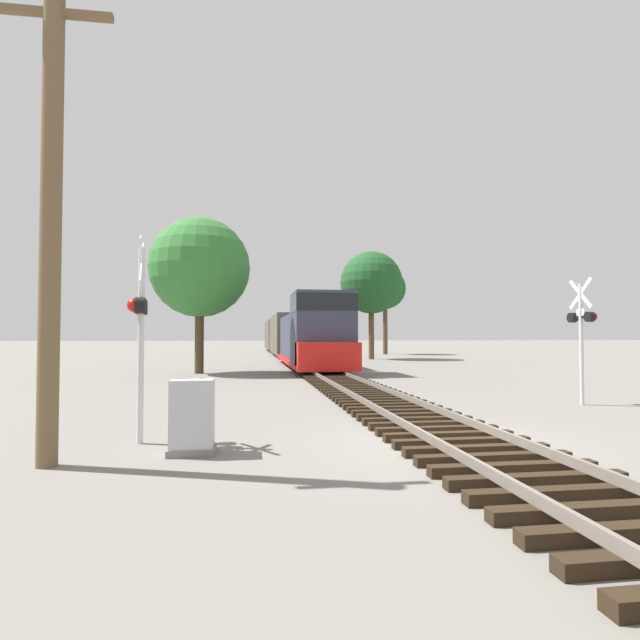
{
  "coord_description": "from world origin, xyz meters",
  "views": [
    {
      "loc": [
        -3.89,
        -9.03,
        2.04
      ],
      "look_at": [
        -1.13,
        10.08,
        2.65
      ],
      "focal_mm": 28.0,
      "sensor_mm": 36.0,
      "label": 1
    }
  ],
  "objects_px": {
    "tree_far_right": "(200,268)",
    "crossing_signal_far": "(582,326)",
    "relay_cabinet": "(192,417)",
    "tree_mid_background": "(371,283)",
    "crossing_signal_near": "(139,316)",
    "freight_train": "(288,336)",
    "tree_deep_background": "(385,289)",
    "utility_pole": "(51,211)"
  },
  "relations": [
    {
      "from": "crossing_signal_near",
      "to": "crossing_signal_far",
      "type": "distance_m",
      "value": 12.41
    },
    {
      "from": "utility_pole",
      "to": "tree_deep_background",
      "type": "xyz_separation_m",
      "value": [
        18.07,
        44.99,
        3.18
      ]
    },
    {
      "from": "tree_deep_background",
      "to": "freight_train",
      "type": "bearing_deg",
      "value": -158.05
    },
    {
      "from": "freight_train",
      "to": "relay_cabinet",
      "type": "height_order",
      "value": "freight_train"
    },
    {
      "from": "freight_train",
      "to": "crossing_signal_far",
      "type": "distance_m",
      "value": 35.85
    },
    {
      "from": "tree_mid_background",
      "to": "crossing_signal_far",
      "type": "bearing_deg",
      "value": -91.63
    },
    {
      "from": "crossing_signal_near",
      "to": "crossing_signal_far",
      "type": "height_order",
      "value": "crossing_signal_near"
    },
    {
      "from": "utility_pole",
      "to": "relay_cabinet",
      "type": "bearing_deg",
      "value": 14.05
    },
    {
      "from": "crossing_signal_near",
      "to": "tree_deep_background",
      "type": "xyz_separation_m",
      "value": [
        17.02,
        43.47,
        4.79
      ]
    },
    {
      "from": "relay_cabinet",
      "to": "tree_deep_background",
      "type": "xyz_separation_m",
      "value": [
        15.92,
        44.45,
        6.57
      ]
    },
    {
      "from": "relay_cabinet",
      "to": "tree_deep_background",
      "type": "distance_m",
      "value": 47.67
    },
    {
      "from": "tree_far_right",
      "to": "tree_mid_background",
      "type": "bearing_deg",
      "value": 47.88
    },
    {
      "from": "relay_cabinet",
      "to": "tree_far_right",
      "type": "bearing_deg",
      "value": 95.08
    },
    {
      "from": "freight_train",
      "to": "crossing_signal_near",
      "type": "xyz_separation_m",
      "value": [
        -5.94,
        -39.0,
        0.37
      ]
    },
    {
      "from": "tree_mid_background",
      "to": "relay_cabinet",
      "type": "bearing_deg",
      "value": -109.11
    },
    {
      "from": "freight_train",
      "to": "utility_pole",
      "type": "height_order",
      "value": "utility_pole"
    },
    {
      "from": "crossing_signal_far",
      "to": "tree_far_right",
      "type": "relative_size",
      "value": 0.44
    },
    {
      "from": "tree_mid_background",
      "to": "tree_deep_background",
      "type": "height_order",
      "value": "tree_deep_background"
    },
    {
      "from": "freight_train",
      "to": "crossing_signal_near",
      "type": "distance_m",
      "value": 39.46
    },
    {
      "from": "tree_far_right",
      "to": "tree_mid_background",
      "type": "xyz_separation_m",
      "value": [
        13.24,
        14.65,
        0.92
      ]
    },
    {
      "from": "tree_deep_background",
      "to": "crossing_signal_far",
      "type": "bearing_deg",
      "value": -97.39
    },
    {
      "from": "tree_mid_background",
      "to": "tree_deep_background",
      "type": "distance_m",
      "value": 11.88
    },
    {
      "from": "tree_far_right",
      "to": "crossing_signal_near",
      "type": "bearing_deg",
      "value": -88.18
    },
    {
      "from": "crossing_signal_near",
      "to": "relay_cabinet",
      "type": "height_order",
      "value": "crossing_signal_near"
    },
    {
      "from": "tree_far_right",
      "to": "tree_deep_background",
      "type": "distance_m",
      "value": 31.17
    },
    {
      "from": "crossing_signal_far",
      "to": "utility_pole",
      "type": "xyz_separation_m",
      "value": [
        -12.91,
        -5.17,
        1.69
      ]
    },
    {
      "from": "crossing_signal_near",
      "to": "utility_pole",
      "type": "distance_m",
      "value": 2.44
    },
    {
      "from": "freight_train",
      "to": "tree_far_right",
      "type": "xyz_separation_m",
      "value": [
        -6.5,
        -21.22,
        3.69
      ]
    },
    {
      "from": "utility_pole",
      "to": "tree_far_right",
      "type": "relative_size",
      "value": 0.92
    },
    {
      "from": "relay_cabinet",
      "to": "utility_pole",
      "type": "relative_size",
      "value": 0.16
    },
    {
      "from": "crossing_signal_near",
      "to": "tree_deep_background",
      "type": "height_order",
      "value": "tree_deep_background"
    },
    {
      "from": "relay_cabinet",
      "to": "tree_far_right",
      "type": "relative_size",
      "value": 0.15
    },
    {
      "from": "crossing_signal_near",
      "to": "tree_mid_background",
      "type": "bearing_deg",
      "value": 150.72
    },
    {
      "from": "crossing_signal_far",
      "to": "tree_deep_background",
      "type": "height_order",
      "value": "tree_deep_background"
    },
    {
      "from": "tree_far_right",
      "to": "tree_mid_background",
      "type": "height_order",
      "value": "tree_mid_background"
    },
    {
      "from": "relay_cabinet",
      "to": "tree_mid_background",
      "type": "bearing_deg",
      "value": 70.89
    },
    {
      "from": "freight_train",
      "to": "utility_pole",
      "type": "distance_m",
      "value": 41.17
    },
    {
      "from": "utility_pole",
      "to": "tree_mid_background",
      "type": "relative_size",
      "value": 0.83
    },
    {
      "from": "crossing_signal_far",
      "to": "utility_pole",
      "type": "relative_size",
      "value": 0.48
    },
    {
      "from": "crossing_signal_far",
      "to": "relay_cabinet",
      "type": "xyz_separation_m",
      "value": [
        -10.76,
        -4.63,
        -1.69
      ]
    },
    {
      "from": "relay_cabinet",
      "to": "tree_mid_background",
      "type": "xyz_separation_m",
      "value": [
        11.57,
        33.41,
        6.02
      ]
    },
    {
      "from": "tree_far_right",
      "to": "crossing_signal_far",
      "type": "bearing_deg",
      "value": -48.67
    }
  ]
}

